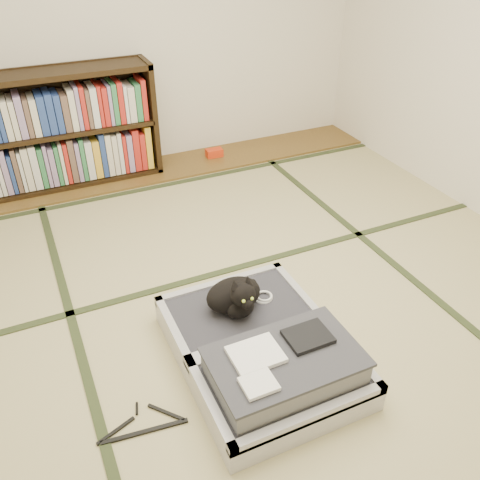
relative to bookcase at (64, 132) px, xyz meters
name	(u,v)px	position (x,y,z in m)	size (l,w,h in m)	color
floor	(257,308)	(0.70, -2.07, -0.45)	(4.50, 4.50, 0.00)	tan
wood_strip	(157,170)	(0.70, -0.07, -0.44)	(4.00, 0.50, 0.02)	brown
red_item	(214,153)	(1.26, -0.04, -0.40)	(0.15, 0.09, 0.07)	red
room_shell	(264,46)	(0.70, -2.07, 1.01)	(4.50, 4.50, 4.50)	white
tatami_borders	(224,262)	(0.70, -1.57, -0.45)	(4.00, 4.50, 0.01)	#2D381E
bookcase	(64,132)	(0.00, 0.00, 0.00)	(1.46, 0.33, 0.94)	black
suitcase	(263,352)	(0.52, -2.48, -0.34)	(0.78, 1.03, 0.31)	#BBBAC0
cat	(236,296)	(0.51, -2.19, -0.20)	(0.34, 0.35, 0.28)	black
cable_coil	(263,297)	(0.69, -2.16, -0.29)	(0.11, 0.11, 0.03)	white
hanger	(143,426)	(-0.13, -2.58, -0.44)	(0.40, 0.20, 0.01)	black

